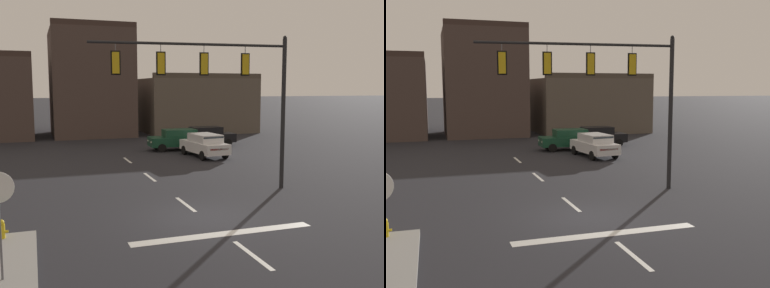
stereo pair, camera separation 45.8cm
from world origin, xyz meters
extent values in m
plane|color=#232328|center=(0.00, 0.00, 0.00)|extent=(400.00, 400.00, 0.00)
cube|color=silver|center=(0.00, -2.00, 0.00)|extent=(6.40, 0.50, 0.01)
cube|color=silver|center=(0.00, -4.00, 0.00)|extent=(0.16, 2.40, 0.01)
cube|color=silver|center=(0.00, 2.00, 0.00)|extent=(0.16, 2.40, 0.01)
cube|color=silver|center=(0.00, 8.00, 0.00)|extent=(0.16, 2.40, 0.01)
cube|color=silver|center=(0.00, 14.00, 0.00)|extent=(0.16, 2.40, 0.01)
cylinder|color=black|center=(5.34, 3.34, 3.53)|extent=(0.20, 0.20, 7.06)
cylinder|color=black|center=(0.88, 3.79, 6.72)|extent=(8.93, 1.01, 0.12)
sphere|color=black|center=(5.34, 3.34, 7.11)|extent=(0.18, 0.18, 0.18)
cylinder|color=#56565B|center=(3.40, 3.53, 6.48)|extent=(0.03, 0.03, 0.35)
cube|color=gold|center=(3.40, 3.53, 5.86)|extent=(0.32, 0.27, 0.90)
sphere|color=red|center=(3.42, 3.66, 6.14)|extent=(0.20, 0.20, 0.20)
sphere|color=#2D2314|center=(3.42, 3.66, 5.86)|extent=(0.20, 0.20, 0.20)
sphere|color=black|center=(3.42, 3.66, 5.58)|extent=(0.20, 0.20, 0.20)
cube|color=black|center=(3.40, 3.51, 5.86)|extent=(0.42, 0.07, 1.02)
cylinder|color=#56565B|center=(1.47, 3.73, 6.48)|extent=(0.03, 0.03, 0.35)
cube|color=gold|center=(1.47, 3.73, 5.86)|extent=(0.32, 0.27, 0.90)
sphere|color=red|center=(1.48, 3.86, 6.14)|extent=(0.20, 0.20, 0.20)
sphere|color=#2D2314|center=(1.48, 3.86, 5.86)|extent=(0.20, 0.20, 0.20)
sphere|color=black|center=(1.48, 3.86, 5.58)|extent=(0.20, 0.20, 0.20)
cube|color=black|center=(1.46, 3.71, 5.86)|extent=(0.42, 0.07, 1.02)
cylinder|color=#56565B|center=(-0.47, 3.92, 6.48)|extent=(0.03, 0.03, 0.35)
cube|color=gold|center=(-0.47, 3.92, 5.86)|extent=(0.32, 0.27, 0.90)
sphere|color=red|center=(-0.46, 4.05, 6.14)|extent=(0.20, 0.20, 0.20)
sphere|color=#2D2314|center=(-0.46, 4.05, 5.86)|extent=(0.20, 0.20, 0.20)
sphere|color=black|center=(-0.46, 4.05, 5.58)|extent=(0.20, 0.20, 0.20)
cube|color=black|center=(-0.48, 3.90, 5.86)|extent=(0.42, 0.07, 1.02)
cylinder|color=#56565B|center=(-2.41, 4.12, 6.48)|extent=(0.03, 0.03, 0.35)
cube|color=gold|center=(-2.41, 4.12, 5.86)|extent=(0.32, 0.27, 0.90)
sphere|color=red|center=(-2.40, 4.25, 6.14)|extent=(0.20, 0.20, 0.20)
sphere|color=#2D2314|center=(-2.40, 4.25, 5.86)|extent=(0.20, 0.20, 0.20)
sphere|color=black|center=(-2.40, 4.25, 5.58)|extent=(0.20, 0.20, 0.20)
cube|color=black|center=(-2.41, 4.10, 5.86)|extent=(0.42, 0.07, 1.02)
cube|color=black|center=(7.69, 18.90, 0.70)|extent=(4.44, 1.91, 0.70)
cube|color=black|center=(7.54, 18.90, 1.33)|extent=(2.50, 1.66, 0.56)
cube|color=#2D3842|center=(8.30, 18.88, 1.31)|extent=(0.29, 1.53, 0.47)
cube|color=#2D3842|center=(6.37, 18.93, 1.31)|extent=(0.26, 1.53, 0.46)
cylinder|color=black|center=(9.16, 19.71, 0.32)|extent=(0.65, 0.24, 0.64)
cylinder|color=black|center=(9.12, 18.01, 0.32)|extent=(0.65, 0.24, 0.64)
cylinder|color=black|center=(6.26, 19.78, 0.32)|extent=(0.65, 0.24, 0.64)
cylinder|color=black|center=(6.22, 18.09, 0.32)|extent=(0.65, 0.24, 0.64)
sphere|color=silver|center=(9.88, 19.42, 0.75)|extent=(0.16, 0.16, 0.16)
sphere|color=silver|center=(9.85, 18.27, 0.75)|extent=(0.16, 0.16, 0.16)
cube|color=maroon|center=(5.51, 18.95, 0.78)|extent=(0.08, 1.37, 0.12)
cube|color=#143D28|center=(4.65, 17.56, 0.70)|extent=(4.46, 1.94, 0.70)
cube|color=#143D28|center=(4.80, 17.55, 1.33)|extent=(2.52, 1.68, 0.56)
cube|color=#2D3842|center=(4.03, 17.58, 1.31)|extent=(0.30, 1.53, 0.47)
cube|color=#2D3842|center=(5.97, 17.52, 1.31)|extent=(0.27, 1.53, 0.46)
cylinder|color=black|center=(3.17, 16.76, 0.32)|extent=(0.65, 0.24, 0.64)
cylinder|color=black|center=(3.23, 18.46, 0.32)|extent=(0.65, 0.24, 0.64)
cylinder|color=black|center=(6.07, 16.66, 0.32)|extent=(0.65, 0.24, 0.64)
cylinder|color=black|center=(6.13, 18.36, 0.32)|extent=(0.65, 0.24, 0.64)
sphere|color=silver|center=(2.45, 17.05, 0.75)|extent=(0.16, 0.16, 0.16)
sphere|color=silver|center=(2.49, 18.21, 0.75)|extent=(0.16, 0.16, 0.16)
cube|color=maroon|center=(6.83, 17.49, 0.78)|extent=(0.08, 1.37, 0.12)
cube|color=silver|center=(5.39, 13.77, 0.70)|extent=(2.26, 4.57, 0.70)
cube|color=silver|center=(5.40, 13.62, 1.33)|extent=(1.86, 2.62, 0.56)
cube|color=#2D3842|center=(5.32, 14.38, 1.31)|extent=(1.54, 0.41, 0.47)
cube|color=#2D3842|center=(5.53, 12.45, 1.31)|extent=(1.53, 0.38, 0.46)
cylinder|color=black|center=(4.39, 15.12, 0.32)|extent=(0.29, 0.66, 0.64)
cylinder|color=black|center=(6.08, 15.30, 0.32)|extent=(0.29, 0.66, 0.64)
cylinder|color=black|center=(4.70, 12.23, 0.32)|extent=(0.29, 0.66, 0.64)
cylinder|color=black|center=(6.39, 12.41, 0.32)|extent=(0.29, 0.66, 0.64)
sphere|color=silver|center=(4.58, 15.87, 0.75)|extent=(0.16, 0.16, 0.16)
sphere|color=silver|center=(5.72, 15.99, 0.75)|extent=(0.16, 0.16, 0.16)
cube|color=maroon|center=(5.62, 11.60, 0.78)|extent=(1.36, 0.19, 0.12)
cylinder|color=gold|center=(-6.90, -0.47, 0.05)|extent=(0.30, 0.30, 0.10)
cylinder|color=gold|center=(-6.75, -0.47, 0.35)|extent=(0.10, 0.08, 0.08)
cube|color=#473833|center=(-0.18, 31.34, 5.19)|extent=(7.72, 8.93, 10.37)
cube|color=#3A2B26|center=(-0.18, 27.17, 10.62)|extent=(7.72, 0.60, 0.50)
cube|color=brown|center=(11.06, 31.93, 2.87)|extent=(11.55, 10.11, 5.74)
cube|color=#493F35|center=(11.06, 27.17, 5.99)|extent=(11.55, 0.60, 0.50)
camera|label=1|loc=(-5.83, -15.13, 4.82)|focal=41.84mm
camera|label=2|loc=(-5.40, -15.27, 4.82)|focal=41.84mm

